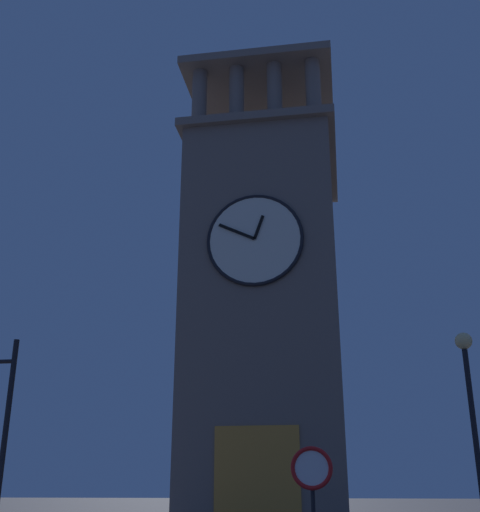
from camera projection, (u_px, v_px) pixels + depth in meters
clocktower at (268, 319)px, 29.81m from camera, size 7.17×9.46×23.53m
street_lamp at (471, 400)px, 15.97m from camera, size 0.44×0.44×5.60m
no_horn_sign at (312, 478)px, 11.68m from camera, size 0.78×0.14×2.52m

